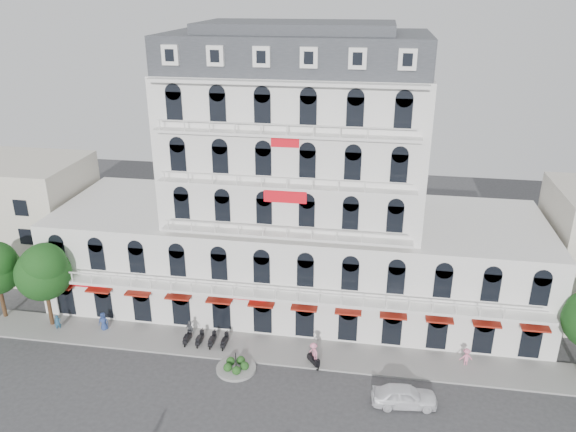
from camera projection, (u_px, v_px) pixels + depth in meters
The scene contains 13 objects.
ground at pixel (257, 428), 38.97m from camera, with size 120.00×120.00×0.00m, color #38383A.
sidewalk at pixel (280, 350), 47.16m from camera, with size 53.00×4.00×0.16m, color gray.
main_building at pixel (296, 203), 51.64m from camera, with size 45.00×15.00×25.80m.
flank_building_west at pixel (20, 215), 59.50m from camera, with size 14.00×10.00×12.00m, color beige.
traffic_island at pixel (236, 367), 44.80m from camera, with size 3.20×3.20×1.60m.
parked_scooter_row at pixel (206, 345), 47.96m from camera, with size 4.40×1.80×1.10m, color black, non-canonical shape.
tree_west_inner at pixel (43, 270), 48.64m from camera, with size 4.76×4.76×8.25m.
parked_car at pixel (404, 396), 40.84m from camera, with size 1.91×4.74×1.62m, color white.
rider_center at pixel (313, 354), 44.89m from camera, with size 1.19×1.42×2.20m.
pedestrian_left at pixel (104, 322), 49.72m from camera, with size 0.88×0.57×1.79m, color navy.
pedestrian_mid at pixel (190, 330), 48.51m from camera, with size 1.04×0.43×1.78m, color #55575C.
pedestrian_right at pixel (466, 357), 45.05m from camera, with size 1.05×0.60×1.63m, color pink.
pedestrian_far at pixel (58, 323), 49.78m from camera, with size 0.56×0.36×1.52m, color #265273.
Camera 1 is at (7.12, -29.75, 28.36)m, focal length 35.00 mm.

